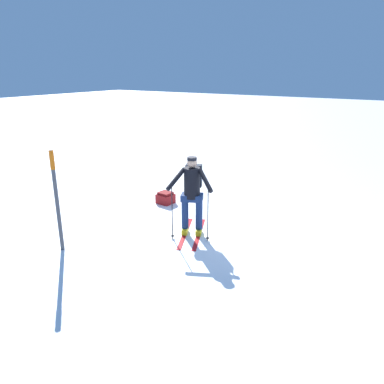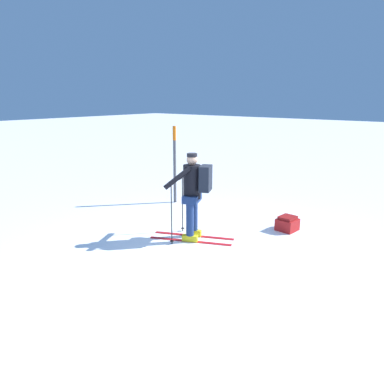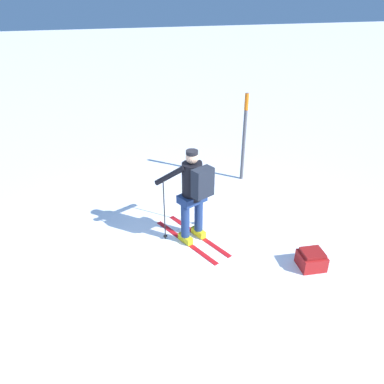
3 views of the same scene
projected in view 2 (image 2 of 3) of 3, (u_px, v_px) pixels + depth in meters
name	position (u px, v px, depth m)	size (l,w,h in m)	color
ground_plane	(203.00, 247.00, 7.02)	(80.00, 80.00, 0.00)	white
skier	(194.00, 190.00, 7.18)	(1.65, 1.12, 1.71)	red
dropped_backpack	(287.00, 224.00, 7.87)	(0.41, 0.43, 0.31)	maroon
trail_marker	(175.00, 159.00, 9.71)	(0.09, 0.09, 2.01)	#4C4C51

